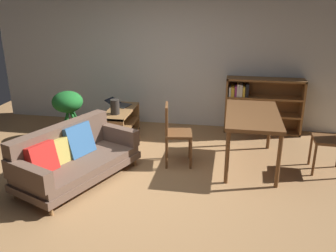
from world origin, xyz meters
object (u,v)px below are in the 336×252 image
Objects in this scene: fabric_couch at (72,156)px; media_console at (121,124)px; open_laptop at (119,104)px; dining_table at (252,119)px; potted_floor_plant at (68,107)px; dining_chair_far at (335,138)px; desk_speaker at (115,107)px; bookshelf at (257,106)px; dining_chair_near at (174,130)px.

media_console is (0.17, 1.63, -0.09)m from fabric_couch.
dining_table is (2.33, -0.95, 0.17)m from open_laptop.
open_laptop is 0.90m from potted_floor_plant.
fabric_couch reaches higher than media_console.
dining_table is (2.41, 0.93, 0.37)m from fabric_couch.
desk_speaker is at bearing 171.46° from dining_chair_far.
bookshelf reaches higher than dining_table.
dining_chair_far is (2.28, 0.12, -0.01)m from dining_chair_near.
bookshelf is at bearing 11.88° from open_laptop.
bookshelf reaches higher than potted_floor_plant.
dining_chair_far reaches higher than desk_speaker.
open_laptop is 0.51× the size of dining_chair_near.
media_console is at bearing 141.37° from dining_chair_near.
desk_speaker is 2.62m from bookshelf.
bookshelf is (0.17, 1.48, -0.22)m from dining_table.
dining_chair_near is (-1.13, -0.18, -0.19)m from dining_table.
potted_floor_plant reaches higher than fabric_couch.
open_laptop is at bearing 110.66° from media_console.
dining_chair_far is at bearing -12.70° from media_console.
desk_speaker is 0.18× the size of bookshelf.
dining_chair_near is at bearing -29.63° from desk_speaker.
dining_chair_far is (4.28, -0.59, -0.05)m from potted_floor_plant.
media_console is 0.47m from desk_speaker.
desk_speaker is 2.29m from dining_table.
media_console is 2.54m from bookshelf.
open_laptop is (0.08, 1.88, 0.21)m from fabric_couch.
potted_floor_plant reaches higher than open_laptop.
desk_speaker is 0.27× the size of dining_chair_near.
bookshelf is at bearing 16.01° from potted_floor_plant.
media_console is at bearing 167.30° from dining_chair_far.
dining_chair_far reaches higher than dining_table.
dining_table reaches higher than desk_speaker.
fabric_couch is 1.37× the size of bookshelf.
desk_speaker is at bearing 168.58° from dining_table.
desk_speaker reaches higher than open_laptop.
potted_floor_plant reaches higher than media_console.
fabric_couch is 4.01× the size of open_laptop.
potted_floor_plant is (-0.80, -0.42, 0.02)m from open_laptop.
dining_chair_near is at bearing -38.63° from media_console.
open_laptop is 0.55× the size of potted_floor_plant.
dining_table reaches higher than media_console.
bookshelf reaches higher than fabric_couch.
dining_chair_far reaches higher than open_laptop.
media_console is at bearing 162.48° from dining_table.
dining_table reaches higher than open_laptop.
open_laptop is 1.87× the size of desk_speaker.
media_console is 0.75× the size of bookshelf.
desk_speaker is at bearing 83.11° from fabric_couch.
dining_chair_near is (1.11, -0.63, -0.12)m from desk_speaker.
desk_speaker is 0.18× the size of dining_table.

